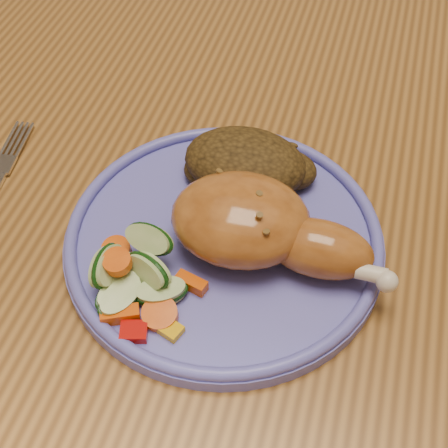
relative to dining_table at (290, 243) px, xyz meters
The scene contains 7 objects.
dining_table is the anchor object (origin of this frame).
chair_far 0.65m from the dining_table, 90.00° to the left, with size 0.42×0.42×0.91m.
plate 0.13m from the dining_table, 117.81° to the right, with size 0.25×0.25×0.01m, color #5856B4.
plate_rim 0.14m from the dining_table, 117.81° to the right, with size 0.25×0.25×0.01m, color #5856B4.
chicken_leg 0.15m from the dining_table, 99.89° to the right, with size 0.18×0.10×0.06m.
rice_pilaf 0.12m from the dining_table, 157.99° to the right, with size 0.11×0.07×0.04m.
vegetable_pile 0.21m from the dining_table, 122.58° to the right, with size 0.09×0.09×0.04m.
Camera 1 is at (0.04, -0.38, 1.14)m, focal length 50.00 mm.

